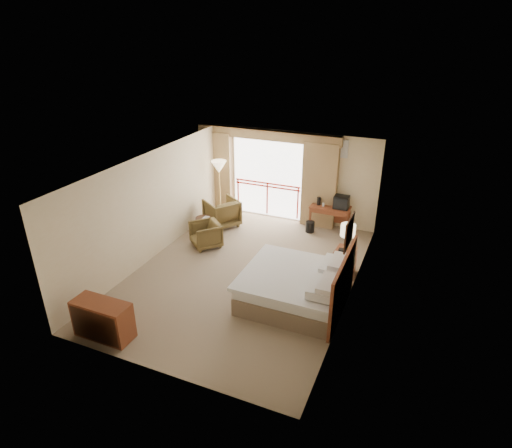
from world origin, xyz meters
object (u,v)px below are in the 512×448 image
at_px(side_table, 204,223).
at_px(armchair_near, 206,246).
at_px(wastebasket, 310,227).
at_px(floor_lamp, 219,169).
at_px(dresser, 103,320).
at_px(armchair_far, 222,225).
at_px(table_lamp, 348,231).
at_px(bed, 297,287).
at_px(tv, 341,202).
at_px(desk, 330,211).
at_px(nightstand, 344,261).

bearing_deg(side_table, armchair_near, -56.56).
bearing_deg(wastebasket, floor_lamp, -178.95).
bearing_deg(dresser, floor_lamp, 99.66).
xyz_separation_m(armchair_near, dresser, (0.01, -4.00, 0.38)).
distance_m(armchair_far, side_table, 0.80).
height_order(table_lamp, armchair_near, table_lamp).
relative_size(bed, armchair_near, 2.86).
distance_m(tv, dresser, 7.00).
xyz_separation_m(desk, armchair_far, (-3.00, -0.98, -0.57)).
bearing_deg(armchair_far, side_table, 16.54).
height_order(nightstand, armchair_near, nightstand).
bearing_deg(tv, nightstand, -89.98).
relative_size(table_lamp, floor_lamp, 0.34).
bearing_deg(tv, dresser, -132.02).
height_order(bed, armchair_far, bed).
bearing_deg(wastebasket, side_table, -155.17).
height_order(bed, side_table, bed).
distance_m(bed, side_table, 4.08).
xyz_separation_m(table_lamp, floor_lamp, (-4.25, 1.76, 0.44)).
bearing_deg(tv, table_lamp, -89.63).
bearing_deg(armchair_near, armchair_far, 140.36).
bearing_deg(side_table, table_lamp, -7.31).
height_order(nightstand, side_table, nightstand).
bearing_deg(wastebasket, tv, 23.39).
bearing_deg(nightstand, wastebasket, 131.01).
xyz_separation_m(armchair_near, floor_lamp, (-0.53, 1.88, 1.54)).
relative_size(desk, dresser, 0.99).
bearing_deg(table_lamp, nightstand, -90.00).
height_order(side_table, floor_lamp, floor_lamp).
relative_size(desk, armchair_far, 1.25).
bearing_deg(tv, desk, 153.82).
xyz_separation_m(table_lamp, armchair_far, (-3.92, 1.22, -1.11)).
bearing_deg(armchair_far, dresser, 37.20).
height_order(armchair_far, dresser, dresser).
height_order(armchair_far, floor_lamp, floor_lamp).
xyz_separation_m(table_lamp, side_table, (-4.15, 0.53, -0.77)).
xyz_separation_m(bed, wastebasket, (-0.71, 3.42, -0.22)).
bearing_deg(table_lamp, wastebasket, 127.58).
distance_m(table_lamp, armchair_far, 4.26).
xyz_separation_m(bed, nightstand, (0.68, 1.56, -0.06)).
relative_size(armchair_far, dresser, 0.79).
relative_size(bed, armchair_far, 2.37).
relative_size(nightstand, tv, 1.54).
distance_m(desk, side_table, 3.64).
relative_size(wastebasket, armchair_far, 0.35).
distance_m(bed, wastebasket, 3.50).
bearing_deg(nightstand, side_table, 176.20).
bearing_deg(wastebasket, nightstand, -53.17).
xyz_separation_m(desk, wastebasket, (-0.47, -0.39, -0.41)).
distance_m(nightstand, desk, 2.44).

